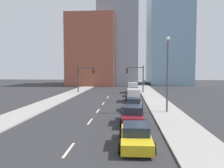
# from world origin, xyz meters

# --- Properties ---
(sidewalk_left) EXTENTS (3.48, 93.39, 0.13)m
(sidewalk_left) POSITION_xyz_m (-7.75, 46.70, 0.06)
(sidewalk_left) COLOR #9E9B93
(sidewalk_left) RESTS_ON ground
(sidewalk_right) EXTENTS (3.48, 93.39, 0.13)m
(sidewalk_right) POSITION_xyz_m (7.75, 46.70, 0.06)
(sidewalk_right) COLOR #9E9B93
(sidewalk_right) RESTS_ON ground
(lane_stripe_at_8m) EXTENTS (0.16, 2.40, 0.01)m
(lane_stripe_at_8m) POSITION_xyz_m (0.00, 7.99, 0.00)
(lane_stripe_at_8m) COLOR beige
(lane_stripe_at_8m) RESTS_ON ground
(lane_stripe_at_15m) EXTENTS (0.16, 2.40, 0.01)m
(lane_stripe_at_15m) POSITION_xyz_m (0.00, 15.12, 0.00)
(lane_stripe_at_15m) COLOR beige
(lane_stripe_at_15m) RESTS_ON ground
(lane_stripe_at_20m) EXTENTS (0.16, 2.40, 0.01)m
(lane_stripe_at_20m) POSITION_xyz_m (0.00, 20.38, 0.00)
(lane_stripe_at_20m) COLOR beige
(lane_stripe_at_20m) RESTS_ON ground
(lane_stripe_at_26m) EXTENTS (0.16, 2.40, 0.01)m
(lane_stripe_at_26m) POSITION_xyz_m (0.00, 25.86, 0.00)
(lane_stripe_at_26m) COLOR beige
(lane_stripe_at_26m) RESTS_ON ground
(lane_stripe_at_33m) EXTENTS (0.16, 2.40, 0.01)m
(lane_stripe_at_33m) POSITION_xyz_m (0.00, 32.90, 0.00)
(lane_stripe_at_33m) COLOR beige
(lane_stripe_at_33m) RESTS_ON ground
(building_brick_left) EXTENTS (14.00, 16.00, 20.97)m
(building_brick_left) POSITION_xyz_m (-7.59, 63.91, 10.49)
(building_brick_left) COLOR #9E513D
(building_brick_left) RESTS_ON ground
(building_office_center) EXTENTS (12.00, 20.00, 24.67)m
(building_office_center) POSITION_xyz_m (0.27, 67.91, 12.34)
(building_office_center) COLOR gray
(building_office_center) RESTS_ON ground
(building_glass_right) EXTENTS (13.00, 20.00, 32.52)m
(building_glass_right) POSITION_xyz_m (16.79, 71.91, 16.26)
(building_glass_right) COLOR #7A9EB7
(building_glass_right) RESTS_ON ground
(traffic_signal_left) EXTENTS (3.51, 0.35, 5.60)m
(traffic_signal_left) POSITION_xyz_m (-5.85, 40.01, 3.59)
(traffic_signal_left) COLOR #38383D
(traffic_signal_left) RESTS_ON ground
(traffic_signal_right) EXTENTS (3.51, 0.35, 5.60)m
(traffic_signal_right) POSITION_xyz_m (5.47, 40.01, 3.59)
(traffic_signal_right) COLOR #38383D
(traffic_signal_right) RESTS_ON ground
(street_lamp) EXTENTS (0.44, 0.44, 8.28)m
(street_lamp) POSITION_xyz_m (7.73, 19.71, 4.80)
(street_lamp) COLOR #4C4C51
(street_lamp) RESTS_ON ground
(sedan_yellow) EXTENTS (2.13, 4.62, 1.36)m
(sedan_yellow) POSITION_xyz_m (3.96, 9.02, 0.63)
(sedan_yellow) COLOR gold
(sedan_yellow) RESTS_ON ground
(sedan_maroon) EXTENTS (2.15, 4.68, 1.54)m
(sedan_maroon) POSITION_xyz_m (3.89, 14.72, 0.70)
(sedan_maroon) COLOR maroon
(sedan_maroon) RESTS_ON ground
(sedan_tan) EXTENTS (2.25, 4.77, 1.43)m
(sedan_tan) POSITION_xyz_m (4.14, 21.12, 0.65)
(sedan_tan) COLOR tan
(sedan_tan) RESTS_ON ground
(box_truck_brown) EXTENTS (2.36, 5.34, 1.89)m
(box_truck_brown) POSITION_xyz_m (4.28, 28.16, 0.89)
(box_truck_brown) COLOR brown
(box_truck_brown) RESTS_ON ground
(sedan_black) EXTENTS (2.17, 4.76, 1.54)m
(sedan_black) POSITION_xyz_m (4.49, 34.65, 0.70)
(sedan_black) COLOR black
(sedan_black) RESTS_ON ground
(box_truck_white) EXTENTS (2.56, 5.99, 2.09)m
(box_truck_white) POSITION_xyz_m (4.45, 40.88, 0.98)
(box_truck_white) COLOR silver
(box_truck_white) RESTS_ON ground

